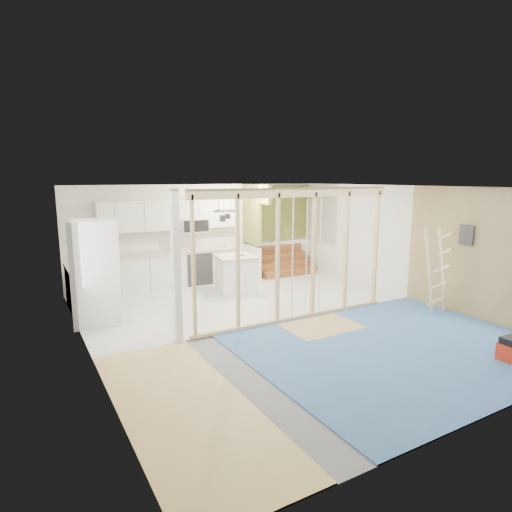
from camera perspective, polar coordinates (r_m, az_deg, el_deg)
room at (r=8.09m, az=3.60°, el=-0.10°), size 7.01×8.01×2.61m
floor_overlays at (r=8.51m, az=3.69°, el=-8.56°), size 7.00×8.00×0.03m
stud_frame at (r=7.93m, az=2.31°, el=1.72°), size 4.66×0.14×2.60m
base_cabinets at (r=10.64m, az=-13.89°, el=-2.42°), size 4.45×2.24×0.93m
upper_cabinets at (r=11.08m, az=-11.01°, el=5.28°), size 3.60×0.41×0.85m
green_partition at (r=12.28m, az=2.22°, el=1.83°), size 2.25×1.51×2.60m
pot_rack at (r=9.49m, az=-4.21°, el=5.68°), size 0.52×0.52×0.72m
sheathing_panel at (r=9.24m, az=29.30°, el=-0.11°), size 0.02×4.00×2.60m
electrical_panel at (r=9.47m, az=26.24°, el=2.52°), size 0.04×0.30×0.40m
ceiling_light at (r=11.24m, az=1.24°, el=9.22°), size 0.32×0.32×0.08m
fridge at (r=8.68m, az=-20.52°, el=-2.05°), size 1.00×0.97×2.00m
island at (r=10.51m, az=-2.76°, el=-2.39°), size 1.06×1.06×0.90m
bowl at (r=10.44m, az=-2.16°, el=0.22°), size 0.29×0.29×0.06m
soap_bottle_a at (r=10.94m, az=-11.43°, el=1.20°), size 0.13×0.13×0.26m
soap_bottle_b at (r=11.50m, az=-4.07°, el=1.66°), size 0.12×0.12×0.20m
ladder at (r=9.45m, az=22.98°, el=-1.75°), size 0.97×0.06×1.79m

